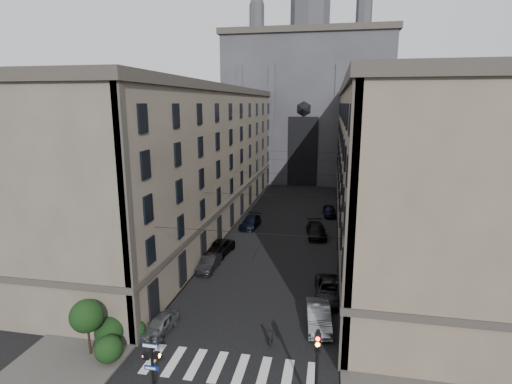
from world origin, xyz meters
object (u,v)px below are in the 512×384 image
Objects in this scene: car_left_midfar at (218,248)px; car_right_midnear at (330,290)px; car_left_far at (250,222)px; pedestrian_signal_left at (152,364)px; pedestrian at (271,337)px; gothic_tower at (308,98)px; car_left_near at (160,325)px; traffic_light_right at (317,364)px; car_right_far at (330,211)px; car_right_near at (318,316)px; car_left_midnear at (209,263)px; car_right_midfar at (316,230)px.

car_left_midfar is 0.93× the size of car_right_midnear.
car_left_midfar is 10.66m from car_left_far.
pedestrian is at bearing 47.22° from pedestrian_signal_left.
car_left_midfar is at bearing 41.18° from pedestrian.
car_right_midnear is (6.20, -59.19, -17.02)m from gothic_tower.
pedestrian is (5.78, 6.24, -1.54)m from pedestrian_signal_left.
car_right_midnear reaches higher than pedestrian.
car_left_far is at bearing 93.42° from car_left_near.
car_right_midnear is (0.60, 13.85, -2.51)m from traffic_light_right.
car_left_far is 1.11× the size of car_right_far.
gothic_tower is 10.30× the size of car_right_midnear.
car_left_near is 0.76× the size of car_right_near.
traffic_light_right reaches higher than car_right_midnear.
car_right_midnear reaches higher than car_left_midnear.
car_left_midnear is at bearing 95.87° from car_left_near.
traffic_light_right reaches higher than pedestrian.
car_right_midnear is at bearing -26.36° from car_left_midfar.
traffic_light_right reaches higher than car_left_near.
gothic_tower is at bearing 84.24° from car_left_midnear.
car_right_midnear is at bearing 55.76° from pedestrian_signal_left.
pedestrian_signal_left is 0.71× the size of car_right_midnear.
pedestrian_signal_left is 8.65m from pedestrian.
car_right_midnear is 16.57m from car_right_midfar.
car_right_far is at bearing 82.81° from car_right_near.
gothic_tower is at bearing 88.49° from car_right_near.
car_left_near is 0.82× the size of car_right_far.
car_right_midfar is (10.26, 12.64, 0.10)m from car_left_midnear.
car_left_far is (1.25, 14.79, 0.02)m from car_left_midnear.
gothic_tower is 11.33× the size of car_left_far.
gothic_tower is 69.38m from car_left_near.
pedestrian_signal_left is at bearing -108.68° from car_right_far.
car_right_far is at bearing 41.01° from car_left_far.
traffic_light_right is at bearing -85.62° from gothic_tower.
car_right_midfar is 10.12m from car_right_far.
gothic_tower reaches higher than car_right_midfar.
car_right_far is at bearing 88.41° from car_right_midnear.
car_right_far is (11.90, 34.24, 0.14)m from car_left_near.
car_left_midnear is 0.95× the size of car_right_far.
car_right_far is 34.68m from pedestrian.
car_left_far is at bearing 92.04° from pedestrian_signal_left.
car_right_midnear is 1.22× the size of car_right_far.
car_right_midfar is at bearing 94.18° from car_right_midnear.
car_left_midnear is at bearing -90.49° from car_left_far.
car_left_far is at bearing -149.06° from car_right_far.
pedestrian is at bearing -118.44° from car_right_midnear.
car_right_far reaches higher than car_left_far.
car_left_midfar is (-2.69, 22.34, -1.59)m from pedestrian_signal_left.
car_left_midfar is at bearing -128.97° from car_right_far.
pedestrian reaches higher than car_left_far.
car_left_near is at bearing 152.42° from traffic_light_right.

